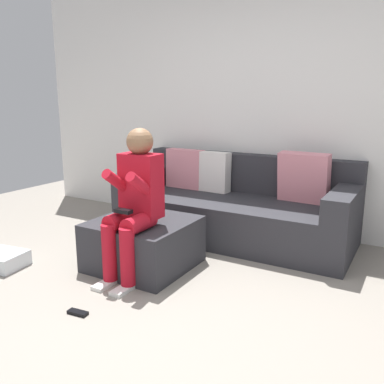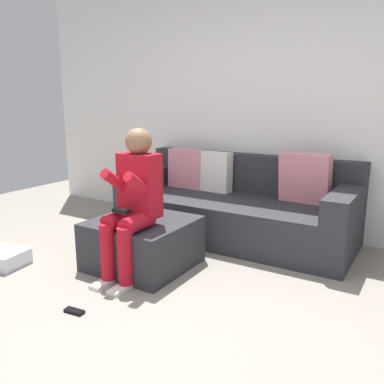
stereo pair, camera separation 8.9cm
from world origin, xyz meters
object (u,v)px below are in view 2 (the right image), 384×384
(ottoman, at_px, (143,243))
(remote_near_ottoman, at_px, (74,311))
(storage_bin, at_px, (1,257))
(couch_sectional, at_px, (236,207))
(person_seated, at_px, (133,198))

(ottoman, relative_size, remote_near_ottoman, 5.54)
(storage_bin, bearing_deg, remote_near_ottoman, -12.14)
(ottoman, bearing_deg, couch_sectional, 72.34)
(couch_sectional, height_order, person_seated, person_seated)
(couch_sectional, relative_size, ottoman, 3.00)
(storage_bin, relative_size, remote_near_ottoman, 3.00)
(couch_sectional, relative_size, person_seated, 2.00)
(person_seated, height_order, storage_bin, person_seated)
(couch_sectional, xyz_separation_m, storage_bin, (-1.41, -1.71, -0.25))
(ottoman, xyz_separation_m, person_seated, (0.06, -0.19, 0.43))
(storage_bin, distance_m, remote_near_ottoman, 1.18)
(storage_bin, bearing_deg, ottoman, 30.35)
(ottoman, distance_m, storage_bin, 1.23)
(person_seated, xyz_separation_m, storage_bin, (-1.12, -0.43, -0.57))
(storage_bin, height_order, remote_near_ottoman, storage_bin)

